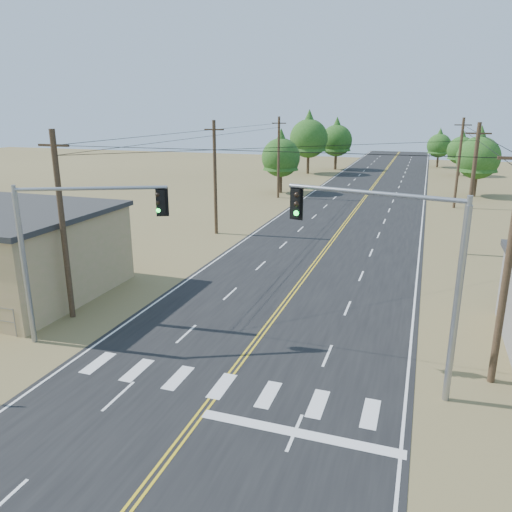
% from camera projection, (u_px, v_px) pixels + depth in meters
% --- Properties ---
extents(road, '(15.00, 200.00, 0.02)m').
position_uv_depth(road, '(326.00, 249.00, 40.44)').
color(road, black).
rests_on(road, ground).
extents(utility_pole_left_near, '(1.80, 0.30, 10.00)m').
position_uv_depth(utility_pole_left_near, '(63.00, 226.00, 25.88)').
color(utility_pole_left_near, '#4C3826').
rests_on(utility_pole_left_near, ground).
extents(utility_pole_left_mid, '(1.80, 0.30, 10.00)m').
position_uv_depth(utility_pole_left_mid, '(215.00, 177.00, 44.04)').
color(utility_pole_left_mid, '#4C3826').
rests_on(utility_pole_left_mid, ground).
extents(utility_pole_left_far, '(1.80, 0.30, 10.00)m').
position_uv_depth(utility_pole_left_far, '(279.00, 157.00, 62.19)').
color(utility_pole_left_far, '#4C3826').
rests_on(utility_pole_left_far, ground).
extents(utility_pole_right_near, '(1.80, 0.30, 10.00)m').
position_uv_depth(utility_pole_right_near, '(508.00, 265.00, 19.41)').
color(utility_pole_right_near, '#4C3826').
rests_on(utility_pole_right_near, ground).
extents(utility_pole_right_mid, '(1.80, 0.30, 10.00)m').
position_uv_depth(utility_pole_right_mid, '(472.00, 189.00, 37.56)').
color(utility_pole_right_mid, '#4C3826').
rests_on(utility_pole_right_mid, ground).
extents(utility_pole_right_far, '(1.80, 0.30, 10.00)m').
position_uv_depth(utility_pole_right_far, '(459.00, 163.00, 55.71)').
color(utility_pole_right_far, '#4C3826').
rests_on(utility_pole_right_far, ground).
extents(signal_mast_left, '(6.33, 3.07, 7.68)m').
position_uv_depth(signal_mast_left, '(66.00, 237.00, 23.14)').
color(signal_mast_left, gray).
rests_on(signal_mast_left, ground).
extents(signal_mast_right, '(7.06, 1.93, 8.07)m').
position_uv_depth(signal_mast_right, '(404.00, 257.00, 19.07)').
color(signal_mast_right, gray).
rests_on(signal_mast_right, ground).
extents(tree_left_near, '(5.09, 5.09, 8.49)m').
position_uv_depth(tree_left_near, '(281.00, 154.00, 65.95)').
color(tree_left_near, '#3F2D1E').
rests_on(tree_left_near, ground).
extents(tree_left_mid, '(6.51, 6.51, 10.85)m').
position_uv_depth(tree_left_mid, '(309.00, 135.00, 85.22)').
color(tree_left_mid, '#3F2D1E').
rests_on(tree_left_mid, ground).
extents(tree_left_far, '(5.72, 5.72, 9.54)m').
position_uv_depth(tree_left_far, '(337.00, 137.00, 91.20)').
color(tree_left_far, '#3F2D1E').
rests_on(tree_left_far, ground).
extents(tree_right_near, '(5.36, 5.36, 8.94)m').
position_uv_depth(tree_right_near, '(479.00, 153.00, 63.07)').
color(tree_right_near, '#3F2D1E').
rests_on(tree_right_near, ground).
extents(tree_right_mid, '(4.57, 4.57, 7.62)m').
position_uv_depth(tree_right_mid, '(462.00, 148.00, 83.10)').
color(tree_right_mid, '#3F2D1E').
rests_on(tree_right_mid, ground).
extents(tree_right_far, '(4.47, 4.47, 7.44)m').
position_uv_depth(tree_right_far, '(439.00, 143.00, 94.98)').
color(tree_right_far, '#3F2D1E').
rests_on(tree_right_far, ground).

